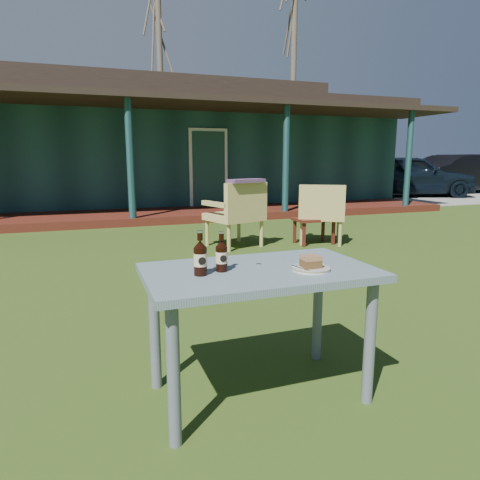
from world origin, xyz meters
name	(u,v)px	position (x,y,z in m)	size (l,w,h in m)	color
ground	(191,304)	(0.00, 0.00, 0.00)	(80.00, 80.00, 0.00)	#334916
pavilion	(113,147)	(0.00, 9.39, 1.61)	(15.80, 8.30, 3.45)	#16393B
gravel_strip	(423,195)	(10.50, 8.50, 0.01)	(9.00, 6.00, 0.02)	gray
tree_mid	(161,87)	(3.00, 18.50, 4.75)	(0.28, 0.28, 9.50)	brown
tree_right	(293,74)	(9.50, 17.00, 5.50)	(0.28, 0.28, 11.00)	brown
car_near	(409,176)	(9.64, 8.31, 0.72)	(1.70, 4.23, 1.44)	black
car_far	(463,174)	(12.72, 8.94, 0.72)	(1.52, 4.37, 1.44)	black
cafe_table	(259,287)	(0.00, -1.60, 0.62)	(1.20, 0.70, 0.72)	slate
plate	(311,268)	(0.24, -1.71, 0.73)	(0.20, 0.20, 0.01)	silver
cake_slice	(311,261)	(0.24, -1.71, 0.77)	(0.09, 0.09, 0.06)	#53371A
fork	(301,268)	(0.18, -1.72, 0.74)	(0.01, 0.14, 0.00)	silver
cola_bottle_near	(222,255)	(-0.20, -1.58, 0.80)	(0.06, 0.06, 0.21)	black
cola_bottle_far	(200,257)	(-0.32, -1.62, 0.81)	(0.07, 0.07, 0.23)	black
bottle_cap	(259,264)	(0.03, -1.53, 0.72)	(0.03, 0.03, 0.01)	silver
armchair_left	(238,211)	(1.24, 2.23, 0.54)	(0.88, 0.85, 0.96)	tan
armchair_right	(321,210)	(2.54, 2.06, 0.51)	(0.90, 0.88, 0.91)	tan
floral_throw	(246,181)	(1.30, 2.04, 0.98)	(0.55, 0.20, 0.05)	#5C3B60
side_table	(314,222)	(2.42, 2.07, 0.34)	(0.60, 0.40, 0.40)	#4D1C12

